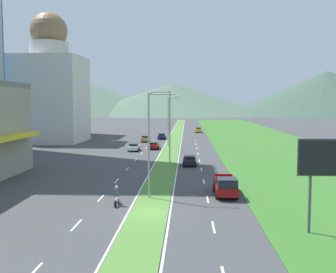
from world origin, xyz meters
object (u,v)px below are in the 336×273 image
object	(u,v)px
car_2	(145,139)
pickup_truck_0	(226,186)
street_lamp_near	(152,139)
car_5	(198,130)
car_4	(189,160)
street_lamp_mid	(168,122)
car_3	(154,145)
car_1	(134,147)
street_lamp_far	(169,119)
motorcycle_rider	(117,197)
car_0	(162,136)

from	to	relation	value
car_2	pickup_truck_0	bearing A→B (deg)	-165.60
street_lamp_near	car_5	xyz separation A→B (m)	(6.74, 83.79, -4.95)
street_lamp_near	car_4	size ratio (longest dim) A/B	2.18
street_lamp_mid	car_3	world-z (taller)	street_lamp_mid
car_1	street_lamp_near	bearing A→B (deg)	-169.52
street_lamp_mid	car_1	xyz separation A→B (m)	(-7.18, 14.46, -5.46)
street_lamp_far	car_4	size ratio (longest dim) A/B	2.20
street_lamp_far	car_3	bearing A→B (deg)	-122.05
motorcycle_rider	car_5	bearing A→B (deg)	-6.37
car_4	car_5	size ratio (longest dim) A/B	1.14
car_4	car_3	bearing A→B (deg)	-160.69
car_5	car_1	bearing A→B (deg)	-16.11
car_2	motorcycle_rider	world-z (taller)	motorcycle_rider
street_lamp_far	car_2	distance (m)	12.19
car_0	pickup_truck_0	bearing A→B (deg)	-170.35
car_1	motorcycle_rider	bearing A→B (deg)	-174.37
car_3	motorcycle_rider	bearing A→B (deg)	-179.47
car_5	street_lamp_near	bearing A→B (deg)	-4.60
street_lamp_far	pickup_truck_0	distance (m)	44.42
car_0	motorcycle_rider	distance (m)	63.87
car_0	car_4	bearing A→B (deg)	-170.64
car_3	pickup_truck_0	distance (m)	40.24
street_lamp_far	car_2	xyz separation A→B (m)	(-6.07, 9.31, -5.00)
car_1	car_4	xyz separation A→B (m)	(10.49, -16.65, -0.00)
car_2	car_5	bearing A→B (deg)	-23.97
car_0	street_lamp_far	bearing A→B (deg)	-170.69
street_lamp_near	car_5	size ratio (longest dim) A/B	2.47
car_2	car_4	bearing A→B (deg)	-163.36
car_2	car_5	distance (m)	32.50
car_5	car_3	bearing A→B (deg)	-12.97
street_lamp_mid	motorcycle_rider	world-z (taller)	street_lamp_mid
street_lamp_far	car_3	size ratio (longest dim) A/B	2.12
pickup_truck_0	motorcycle_rider	bearing A→B (deg)	-68.14
street_lamp_near	car_3	distance (m)	40.57
street_lamp_far	car_4	world-z (taller)	street_lamp_far
street_lamp_mid	car_4	distance (m)	6.75
car_5	car_2	bearing A→B (deg)	-23.97
car_5	motorcycle_rider	xyz separation A→B (m)	(-9.66, -86.55, -0.04)
pickup_truck_0	car_1	bearing A→B (deg)	-158.63
street_lamp_near	street_lamp_far	xyz separation A→B (m)	(-0.40, 44.78, 0.01)
street_lamp_mid	pickup_truck_0	distance (m)	22.78
car_2	car_3	bearing A→B (deg)	-167.29
car_4	pickup_truck_0	bearing A→B (deg)	10.26
car_0	car_4	world-z (taller)	car_0
car_0	pickup_truck_0	distance (m)	60.71
pickup_truck_0	car_2	bearing A→B (deg)	-165.60
street_lamp_near	car_4	bearing A→B (deg)	79.68
car_2	pickup_truck_0	size ratio (longest dim) A/B	0.76
street_lamp_near	car_2	bearing A→B (deg)	96.81
street_lamp_near	car_1	bearing A→B (deg)	100.48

